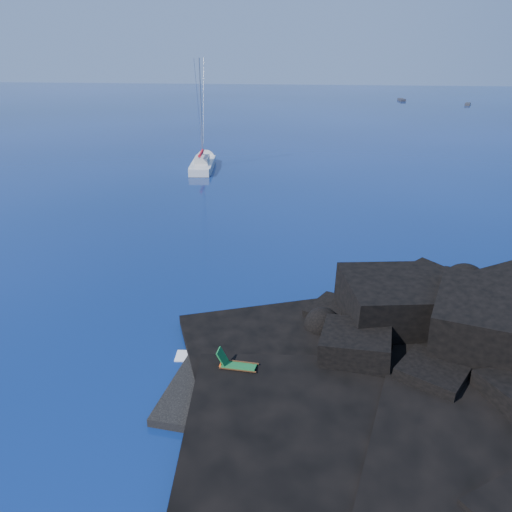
% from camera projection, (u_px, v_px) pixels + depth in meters
% --- Properties ---
extents(ground, '(400.00, 400.00, 0.00)m').
position_uv_depth(ground, '(164.00, 393.00, 20.77)').
color(ground, '#04163B').
rests_on(ground, ground).
extents(headland, '(24.00, 24.00, 3.60)m').
position_uv_depth(headland, '(469.00, 374.00, 22.02)').
color(headland, black).
rests_on(headland, ground).
extents(beach, '(9.08, 6.86, 0.70)m').
position_uv_depth(beach, '(273.00, 394.00, 20.71)').
color(beach, black).
rests_on(beach, ground).
extents(surf_foam, '(10.00, 8.00, 0.06)m').
position_uv_depth(surf_foam, '(291.00, 338.00, 24.78)').
color(surf_foam, white).
rests_on(surf_foam, ground).
extents(sailboat, '(3.93, 12.15, 12.51)m').
position_uv_depth(sailboat, '(203.00, 168.00, 60.10)').
color(sailboat, silver).
rests_on(sailboat, ground).
extents(deck_chair, '(1.71, 0.84, 1.14)m').
position_uv_depth(deck_chair, '(239.00, 362.00, 21.28)').
color(deck_chair, '#16652E').
rests_on(deck_chair, beach).
extents(towel, '(2.04, 1.30, 0.05)m').
position_uv_depth(towel, '(327.00, 402.00, 19.67)').
color(towel, silver).
rests_on(towel, beach).
extents(sunbather, '(1.65, 0.75, 0.21)m').
position_uv_depth(sunbather, '(327.00, 399.00, 19.62)').
color(sunbather, tan).
rests_on(sunbather, towel).
extents(marker_cone, '(0.35, 0.35, 0.52)m').
position_uv_depth(marker_cone, '(221.00, 367.00, 21.43)').
color(marker_cone, '#F94C0D').
rests_on(marker_cone, beach).
extents(distant_boat_a, '(1.81, 4.45, 0.58)m').
position_uv_depth(distant_boat_a, '(401.00, 101.00, 139.67)').
color(distant_boat_a, '#28272D').
rests_on(distant_boat_a, ground).
extents(distant_boat_b, '(2.43, 4.25, 0.54)m').
position_uv_depth(distant_boat_b, '(468.00, 105.00, 128.80)').
color(distant_boat_b, '#27282D').
rests_on(distant_boat_b, ground).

